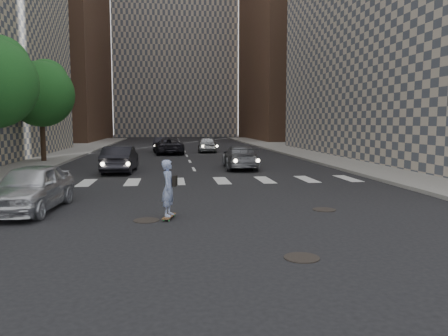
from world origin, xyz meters
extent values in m
plane|color=black|center=(0.00, 0.00, 0.00)|extent=(160.00, 160.00, 0.00)
cube|color=gray|center=(14.50, 20.00, 0.07)|extent=(13.00, 80.00, 0.15)
cube|color=black|center=(11.20, 14.00, 2.00)|extent=(0.30, 18.00, 4.00)
cube|color=brown|center=(20.00, 55.00, 18.00)|extent=(18.00, 24.00, 36.00)
cube|color=#ADA08E|center=(0.00, 78.00, 24.00)|extent=(22.00, 20.00, 48.00)
cylinder|color=#382619|center=(-9.50, 19.00, 1.55)|extent=(0.32, 0.32, 2.80)
sphere|color=#18491E|center=(-9.50, 19.00, 4.45)|extent=(4.20, 4.20, 4.20)
sphere|color=#18491E|center=(-9.30, 19.60, 5.35)|extent=(2.80, 2.80, 2.80)
cylinder|color=black|center=(1.20, -2.50, 0.01)|extent=(0.70, 0.70, 0.02)
cylinder|color=black|center=(-2.00, 1.20, 0.01)|extent=(0.70, 0.70, 0.02)
cylinder|color=black|center=(3.30, 2.00, 0.01)|extent=(0.70, 0.70, 0.02)
cube|color=brown|center=(-1.39, 1.35, 0.08)|extent=(0.40, 0.85, 0.02)
cylinder|color=green|center=(-1.53, 1.09, 0.03)|extent=(0.04, 0.06, 0.05)
cylinder|color=green|center=(-1.39, 1.05, 0.03)|extent=(0.04, 0.06, 0.05)
cylinder|color=green|center=(-1.39, 1.65, 0.03)|extent=(0.04, 0.06, 0.05)
cylinder|color=green|center=(-1.24, 1.62, 0.03)|extent=(0.04, 0.06, 0.05)
imported|color=#8199BC|center=(-1.39, 1.35, 0.86)|extent=(0.50, 0.64, 1.55)
cube|color=black|center=(-1.22, 1.35, 1.05)|extent=(0.15, 0.27, 0.29)
imported|color=silver|center=(-5.50, 2.98, 0.70)|extent=(1.98, 4.25, 1.41)
imported|color=black|center=(-3.96, 13.00, 0.70)|extent=(1.63, 4.30, 1.40)
imported|color=slate|center=(2.66, 14.00, 0.66)|extent=(2.11, 4.63, 1.31)
imported|color=black|center=(-1.44, 26.00, 0.67)|extent=(2.63, 4.98, 1.33)
imported|color=#A0A3A7|center=(2.01, 28.00, 0.70)|extent=(2.05, 4.24, 1.40)
imported|color=black|center=(-1.97, 29.24, 0.66)|extent=(1.61, 4.06, 1.32)
camera|label=1|loc=(-1.35, -10.58, 2.66)|focal=35.00mm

